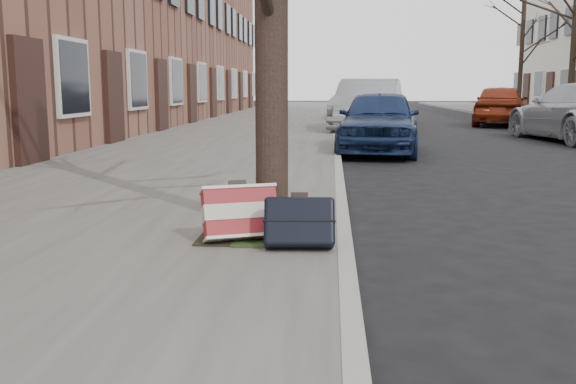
# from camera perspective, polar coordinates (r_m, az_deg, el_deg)

# --- Properties ---
(ground) EXTENTS (120.00, 120.00, 0.00)m
(ground) POSITION_cam_1_polar(r_m,az_deg,el_deg) (4.38, 22.13, -9.03)
(ground) COLOR black
(ground) RESTS_ON ground
(near_sidewalk) EXTENTS (5.00, 70.00, 0.12)m
(near_sidewalk) POSITION_cam_1_polar(r_m,az_deg,el_deg) (19.13, -3.18, 5.49)
(near_sidewalk) COLOR slate
(near_sidewalk) RESTS_ON ground
(house_near) EXTENTS (6.80, 40.00, 7.00)m
(house_near) POSITION_cam_1_polar(r_m,az_deg,el_deg) (21.69, -19.12, 14.56)
(house_near) COLOR brown
(house_near) RESTS_ON ground
(dirt_patch) EXTENTS (0.85, 0.85, 0.02)m
(dirt_patch) POSITION_cam_1_polar(r_m,az_deg,el_deg) (5.32, -3.07, -3.73)
(dirt_patch) COLOR black
(dirt_patch) RESTS_ON near_sidewalk
(suitcase_red) EXTENTS (0.65, 0.50, 0.45)m
(suitcase_red) POSITION_cam_1_polar(r_m,az_deg,el_deg) (5.07, -4.28, -1.92)
(suitcase_red) COLOR maroon
(suitcase_red) RESTS_ON near_sidewalk
(suitcase_navy) EXTENTS (0.54, 0.34, 0.41)m
(suitcase_navy) POSITION_cam_1_polar(r_m,az_deg,el_deg) (4.82, 1.02, -2.67)
(suitcase_navy) COLOR black
(suitcase_navy) RESTS_ON near_sidewalk
(car_near_front) EXTENTS (1.99, 3.98, 1.30)m
(car_near_front) POSITION_cam_1_polar(r_m,az_deg,el_deg) (13.18, 8.14, 6.27)
(car_near_front) COLOR #16254A
(car_near_front) RESTS_ON ground
(car_near_mid) EXTENTS (2.46, 4.98, 1.57)m
(car_near_mid) POSITION_cam_1_polar(r_m,az_deg,el_deg) (19.14, 7.16, 7.61)
(car_near_mid) COLOR #979A9E
(car_near_mid) RESTS_ON ground
(car_near_back) EXTENTS (2.58, 5.49, 1.52)m
(car_near_back) POSITION_cam_1_polar(r_m,az_deg,el_deg) (25.66, 7.19, 7.96)
(car_near_back) COLOR #3D3C43
(car_near_back) RESTS_ON ground
(car_far_back) EXTENTS (2.85, 4.50, 1.43)m
(car_far_back) POSITION_cam_1_polar(r_m,az_deg,el_deg) (23.69, 18.39, 7.35)
(car_far_back) COLOR maroon
(car_far_back) RESTS_ON ground
(tree_far_b) EXTENTS (0.22, 0.22, 4.71)m
(tree_far_b) POSITION_cam_1_polar(r_m,az_deg,el_deg) (25.43, 24.01, 11.11)
(tree_far_b) COLOR black
(tree_far_b) RESTS_ON far_sidewalk
(tree_far_c) EXTENTS (0.20, 0.20, 5.17)m
(tree_far_c) POSITION_cam_1_polar(r_m,az_deg,el_deg) (31.50, 20.03, 11.26)
(tree_far_c) COLOR black
(tree_far_c) RESTS_ON far_sidewalk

